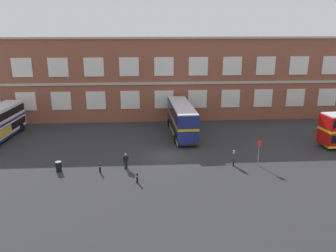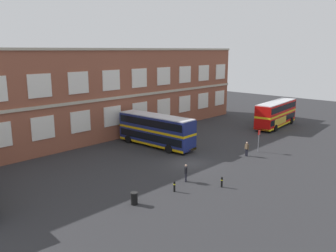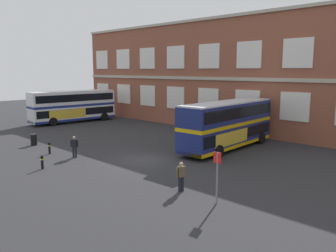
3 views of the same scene
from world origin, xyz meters
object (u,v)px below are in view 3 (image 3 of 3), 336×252
at_px(waiting_passenger, 181,175).
at_px(bus_stand_flag, 217,173).
at_px(safety_bollard_west, 42,162).
at_px(safety_bollard_east, 49,148).
at_px(double_decker_near, 73,106).
at_px(second_passenger, 74,146).
at_px(double_decker_middle, 228,124).
at_px(station_litter_bin, 34,140).

height_order(waiting_passenger, bus_stand_flag, bus_stand_flag).
relative_size(safety_bollard_west, safety_bollard_east, 1.00).
bearing_deg(bus_stand_flag, waiting_passenger, 177.30).
relative_size(double_decker_near, safety_bollard_west, 11.77).
bearing_deg(second_passenger, safety_bollard_east, -162.07).
distance_m(double_decker_middle, second_passenger, 12.83).
bearing_deg(double_decker_near, second_passenger, -30.64).
relative_size(second_passenger, safety_bollard_east, 1.79).
height_order(second_passenger, safety_bollard_west, second_passenger).
xyz_separation_m(second_passenger, safety_bollard_west, (1.21, -3.24, -0.44)).
bearing_deg(double_decker_middle, double_decker_near, -177.44).
bearing_deg(waiting_passenger, double_decker_near, 160.59).
bearing_deg(waiting_passenger, bus_stand_flag, -2.70).
relative_size(double_decker_near, double_decker_middle, 1.01).
bearing_deg(safety_bollard_west, double_decker_middle, 68.47).
distance_m(double_decker_middle, safety_bollard_east, 14.96).
distance_m(double_decker_near, waiting_passenger, 29.25).
height_order(waiting_passenger, second_passenger, same).
height_order(bus_stand_flag, station_litter_bin, bus_stand_flag).
bearing_deg(safety_bollard_east, waiting_passenger, 3.75).
distance_m(double_decker_middle, waiting_passenger, 11.63).
xyz_separation_m(waiting_passenger, safety_bollard_east, (-13.52, -0.89, -0.44)).
bearing_deg(double_decker_middle, safety_bollard_west, -111.53).
bearing_deg(safety_bollard_west, safety_bollard_east, 146.65).
bearing_deg(waiting_passenger, station_litter_bin, -179.12).
height_order(double_decker_near, station_litter_bin, double_decker_near).
distance_m(waiting_passenger, safety_bollard_east, 13.56).
height_order(double_decker_middle, station_litter_bin, double_decker_middle).
xyz_separation_m(double_decker_near, waiting_passenger, (27.56, -9.71, -1.22)).
bearing_deg(safety_bollard_east, double_decker_near, 142.95).
xyz_separation_m(bus_stand_flag, station_litter_bin, (-20.17, -0.15, -1.12)).
distance_m(station_litter_bin, safety_bollard_west, 8.40).
relative_size(waiting_passenger, second_passenger, 1.00).
relative_size(double_decker_middle, station_litter_bin, 10.78).
relative_size(second_passenger, station_litter_bin, 1.65).
distance_m(second_passenger, safety_bollard_east, 2.66).
height_order(bus_stand_flag, safety_bollard_west, bus_stand_flag).
bearing_deg(double_decker_middle, second_passenger, -121.98).
distance_m(waiting_passenger, second_passenger, 11.03).
relative_size(waiting_passenger, safety_bollard_west, 1.79).
relative_size(double_decker_near, safety_bollard_east, 11.77).
relative_size(bus_stand_flag, safety_bollard_east, 2.84).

